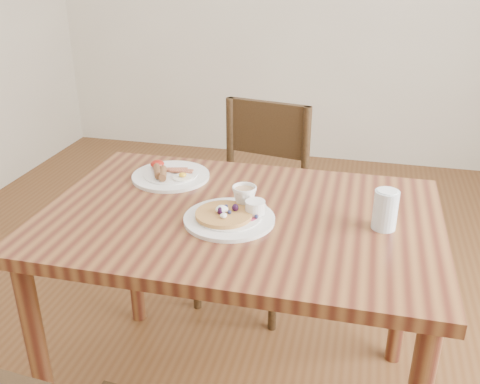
{
  "coord_description": "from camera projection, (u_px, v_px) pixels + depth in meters",
  "views": [
    {
      "loc": [
        0.34,
        -1.41,
        1.49
      ],
      "look_at": [
        0.0,
        0.0,
        0.82
      ],
      "focal_mm": 40.0,
      "sensor_mm": 36.0,
      "label": 1
    }
  ],
  "objects": [
    {
      "name": "dining_table",
      "position": [
        240.0,
        241.0,
        1.67
      ],
      "size": [
        1.2,
        0.8,
        0.75
      ],
      "color": "brown",
      "rests_on": "ground"
    },
    {
      "name": "pancake_plate",
      "position": [
        231.0,
        216.0,
        1.57
      ],
      "size": [
        0.27,
        0.27,
        0.06
      ],
      "color": "white",
      "rests_on": "dining_table"
    },
    {
      "name": "breakfast_plate",
      "position": [
        170.0,
        175.0,
        1.87
      ],
      "size": [
        0.27,
        0.27,
        0.04
      ],
      "color": "white",
      "rests_on": "dining_table"
    },
    {
      "name": "water_glass",
      "position": [
        385.0,
        210.0,
        1.51
      ],
      "size": [
        0.07,
        0.07,
        0.12
      ],
      "primitive_type": "cylinder",
      "color": "silver",
      "rests_on": "dining_table"
    },
    {
      "name": "chair_far",
      "position": [
        256.0,
        195.0,
        2.34
      ],
      "size": [
        0.49,
        0.49,
        0.88
      ],
      "rotation": [
        0.0,
        0.0,
        2.96
      ],
      "color": "#3C2815",
      "rests_on": "ground"
    },
    {
      "name": "teacup_saucer",
      "position": [
        244.0,
        200.0,
        1.63
      ],
      "size": [
        0.14,
        0.14,
        0.08
      ],
      "color": "white",
      "rests_on": "dining_table"
    }
  ]
}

